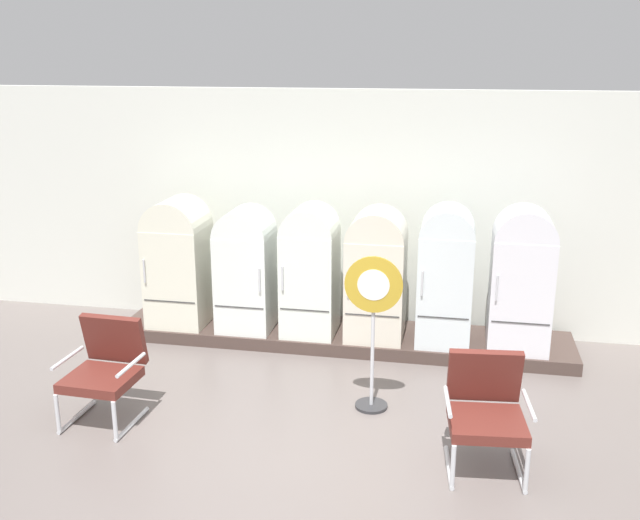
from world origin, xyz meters
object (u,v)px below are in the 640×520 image
at_px(refrigerator_0, 178,258).
at_px(refrigerator_3, 376,271).
at_px(armchair_right, 486,408).
at_px(sign_stand, 373,328).
at_px(refrigerator_2, 310,266).
at_px(refrigerator_5, 521,275).
at_px(refrigerator_1, 246,266).
at_px(armchair_left, 105,366).
at_px(refrigerator_4, 446,272).

distance_m(refrigerator_0, refrigerator_3, 2.40).
distance_m(armchair_right, sign_stand, 1.36).
bearing_deg(refrigerator_2, refrigerator_5, -0.61).
bearing_deg(refrigerator_5, refrigerator_1, 179.86).
relative_size(refrigerator_1, armchair_left, 1.52).
xyz_separation_m(refrigerator_2, sign_stand, (0.91, -1.47, -0.13)).
xyz_separation_m(refrigerator_3, armchair_left, (-2.29, -2.14, -0.43)).
xyz_separation_m(refrigerator_4, armchair_left, (-3.08, -2.13, -0.46)).
bearing_deg(refrigerator_2, refrigerator_4, -0.27).
bearing_deg(armchair_right, sign_stand, 142.00).
distance_m(refrigerator_4, armchair_right, 2.37).
distance_m(refrigerator_5, sign_stand, 2.07).
bearing_deg(refrigerator_0, refrigerator_2, -0.49).
bearing_deg(refrigerator_3, armchair_right, -62.61).
relative_size(refrigerator_3, sign_stand, 0.98).
height_order(refrigerator_1, refrigerator_2, refrigerator_2).
bearing_deg(refrigerator_5, refrigerator_3, 179.06).
bearing_deg(refrigerator_4, armchair_right, -79.92).
height_order(refrigerator_3, refrigerator_4, refrigerator_4).
bearing_deg(armchair_left, refrigerator_5, 28.44).
bearing_deg(refrigerator_3, refrigerator_4, -0.61).
distance_m(refrigerator_2, refrigerator_3, 0.77).
bearing_deg(refrigerator_3, refrigerator_1, -179.31).
height_order(refrigerator_0, armchair_left, refrigerator_0).
height_order(refrigerator_1, sign_stand, refrigerator_1).
height_order(refrigerator_0, armchair_right, refrigerator_0).
distance_m(refrigerator_0, refrigerator_4, 3.19).
xyz_separation_m(armchair_left, sign_stand, (2.43, 0.66, 0.31)).
bearing_deg(refrigerator_2, refrigerator_3, 0.06).
distance_m(refrigerator_0, refrigerator_5, 4.01).
relative_size(refrigerator_3, refrigerator_4, 0.96).
height_order(refrigerator_2, sign_stand, refrigerator_2).
xyz_separation_m(refrigerator_5, sign_stand, (-1.46, -1.45, -0.17)).
height_order(refrigerator_0, sign_stand, refrigerator_0).
distance_m(refrigerator_1, armchair_right, 3.58).
xyz_separation_m(refrigerator_0, sign_stand, (2.54, -1.49, -0.13)).
xyz_separation_m(refrigerator_1, armchair_right, (2.74, -2.27, -0.40)).
relative_size(armchair_right, sign_stand, 0.63).
distance_m(refrigerator_0, sign_stand, 2.95).
bearing_deg(refrigerator_3, refrigerator_5, -0.94).
distance_m(refrigerator_4, sign_stand, 1.61).
bearing_deg(sign_stand, armchair_right, -38.00).
relative_size(refrigerator_0, refrigerator_4, 0.98).
bearing_deg(refrigerator_2, sign_stand, -58.19).
relative_size(refrigerator_0, refrigerator_5, 0.96).
relative_size(refrigerator_0, sign_stand, 1.00).
relative_size(refrigerator_1, armchair_right, 1.52).
distance_m(refrigerator_1, refrigerator_3, 1.55).
distance_m(refrigerator_3, refrigerator_4, 0.78).
bearing_deg(refrigerator_0, armchair_right, -32.71).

